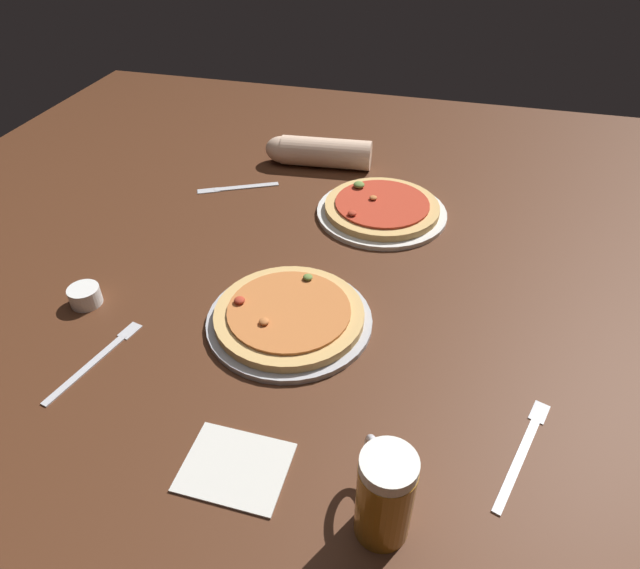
% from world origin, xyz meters
% --- Properties ---
extents(ground_plane, '(2.40, 2.40, 0.03)m').
position_xyz_m(ground_plane, '(0.00, 0.00, -0.01)').
color(ground_plane, '#4C2816').
extents(pizza_plate_near, '(0.33, 0.33, 0.05)m').
position_xyz_m(pizza_plate_near, '(-0.03, -0.11, 0.02)').
color(pizza_plate_near, '#B2B2B7').
rests_on(pizza_plate_near, ground_plane).
extents(pizza_plate_far, '(0.33, 0.33, 0.05)m').
position_xyz_m(pizza_plate_far, '(0.07, 0.34, 0.02)').
color(pizza_plate_far, silver).
rests_on(pizza_plate_far, ground_plane).
extents(beer_mug_dark, '(0.08, 0.13, 0.16)m').
position_xyz_m(beer_mug_dark, '(0.21, -0.47, 0.08)').
color(beer_mug_dark, '#9E6619').
rests_on(beer_mug_dark, ground_plane).
extents(ramekin_sauce, '(0.06, 0.06, 0.04)m').
position_xyz_m(ramekin_sauce, '(-0.46, -0.16, 0.02)').
color(ramekin_sauce, white).
rests_on(ramekin_sauce, ground_plane).
extents(napkin_folded, '(0.16, 0.13, 0.01)m').
position_xyz_m(napkin_folded, '(-0.02, -0.44, 0.00)').
color(napkin_folded, silver).
rests_on(napkin_folded, ground_plane).
extents(fork_left, '(0.09, 0.23, 0.01)m').
position_xyz_m(fork_left, '(0.41, -0.30, 0.00)').
color(fork_left, silver).
rests_on(fork_left, ground_plane).
extents(knife_right, '(0.21, 0.12, 0.01)m').
position_xyz_m(knife_right, '(-0.33, 0.38, 0.00)').
color(knife_right, silver).
rests_on(knife_right, ground_plane).
extents(fork_spare, '(0.07, 0.23, 0.01)m').
position_xyz_m(fork_spare, '(-0.35, -0.29, 0.00)').
color(fork_spare, silver).
rests_on(fork_spare, ground_plane).
extents(diner_arm, '(0.31, 0.11, 0.08)m').
position_xyz_m(diner_arm, '(-0.16, 0.57, 0.04)').
color(diner_arm, beige).
rests_on(diner_arm, ground_plane).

